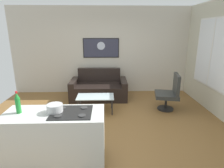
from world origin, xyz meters
The scene contains 10 objects.
ground centered at (0.00, 0.00, -0.02)m, with size 6.40×6.40×0.04m, color brown.
back_wall centered at (0.00, 2.42, 1.40)m, with size 6.40×0.05×2.80m, color beige.
couch centered at (-0.35, 1.78, 0.29)m, with size 1.74×0.98×0.88m.
coffee_table centered at (-0.40, 0.72, 0.39)m, with size 0.95×0.52×0.43m.
armchair centered at (1.56, 0.79, 0.48)m, with size 0.69×0.71×0.98m.
kitchen_counter centered at (-0.91, -1.25, 0.44)m, with size 1.50×0.65×0.90m.
soda_bottle centered at (-1.43, -1.23, 1.03)m, with size 0.07×0.07×0.34m.
mixing_bowl centered at (-0.89, -1.23, 0.94)m, with size 0.24×0.24×0.13m.
wall_painting centered at (-0.28, 2.38, 1.50)m, with size 1.17×0.03×0.63m.
window centered at (2.59, 0.90, 1.50)m, with size 0.03×1.56×1.76m.
Camera 1 is at (-0.13, -3.84, 2.07)m, focal length 30.09 mm.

